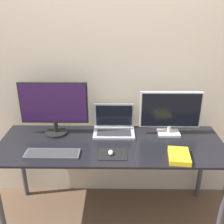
{
  "coord_description": "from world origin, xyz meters",
  "views": [
    {
      "loc": [
        0.03,
        -1.54,
        1.86
      ],
      "look_at": [
        0.01,
        0.42,
        1.01
      ],
      "focal_mm": 42.0,
      "sensor_mm": 36.0,
      "label": 1
    }
  ],
  "objects_px": {
    "laptop": "(114,125)",
    "mouse": "(111,152)",
    "monitor_right": "(170,112)",
    "book": "(179,156)",
    "keyboard": "(52,154)",
    "monitor_left": "(54,107)"
  },
  "relations": [
    {
      "from": "laptop",
      "to": "mouse",
      "type": "relative_size",
      "value": 5.87
    },
    {
      "from": "monitor_right",
      "to": "book",
      "type": "bearing_deg",
      "value": -88.99
    },
    {
      "from": "mouse",
      "to": "monitor_right",
      "type": "bearing_deg",
      "value": 34.06
    },
    {
      "from": "keyboard",
      "to": "book",
      "type": "xyz_separation_m",
      "value": [
        0.95,
        -0.04,
        0.01
      ]
    },
    {
      "from": "monitor_left",
      "to": "monitor_right",
      "type": "relative_size",
      "value": 1.11
    },
    {
      "from": "keyboard",
      "to": "mouse",
      "type": "distance_m",
      "value": 0.44
    },
    {
      "from": "monitor_right",
      "to": "mouse",
      "type": "xyz_separation_m",
      "value": [
        -0.5,
        -0.34,
        -0.19
      ]
    },
    {
      "from": "monitor_left",
      "to": "keyboard",
      "type": "relative_size",
      "value": 1.38
    },
    {
      "from": "mouse",
      "to": "keyboard",
      "type": "bearing_deg",
      "value": -179.55
    },
    {
      "from": "monitor_right",
      "to": "keyboard",
      "type": "height_order",
      "value": "monitor_right"
    },
    {
      "from": "mouse",
      "to": "book",
      "type": "relative_size",
      "value": 0.26
    },
    {
      "from": "monitor_left",
      "to": "book",
      "type": "xyz_separation_m",
      "value": [
        0.99,
        -0.38,
        -0.24
      ]
    },
    {
      "from": "monitor_right",
      "to": "book",
      "type": "xyz_separation_m",
      "value": [
        0.01,
        -0.38,
        -0.19
      ]
    },
    {
      "from": "keyboard",
      "to": "book",
      "type": "bearing_deg",
      "value": -2.31
    },
    {
      "from": "laptop",
      "to": "keyboard",
      "type": "distance_m",
      "value": 0.61
    },
    {
      "from": "keyboard",
      "to": "book",
      "type": "height_order",
      "value": "book"
    },
    {
      "from": "monitor_left",
      "to": "mouse",
      "type": "height_order",
      "value": "monitor_left"
    },
    {
      "from": "monitor_right",
      "to": "book",
      "type": "relative_size",
      "value": 2.24
    },
    {
      "from": "monitor_right",
      "to": "keyboard",
      "type": "bearing_deg",
      "value": -160.06
    },
    {
      "from": "monitor_left",
      "to": "laptop",
      "type": "height_order",
      "value": "monitor_left"
    },
    {
      "from": "keyboard",
      "to": "laptop",
      "type": "bearing_deg",
      "value": 39.67
    },
    {
      "from": "mouse",
      "to": "book",
      "type": "height_order",
      "value": "book"
    }
  ]
}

